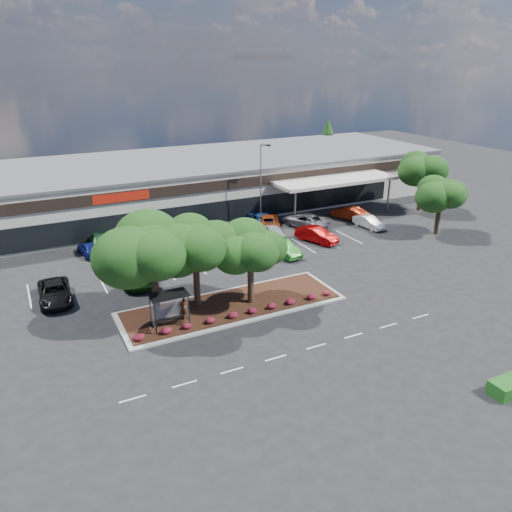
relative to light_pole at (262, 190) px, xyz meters
name	(u,v)px	position (x,y,z in m)	size (l,w,h in m)	color
ground	(278,323)	(-9.69, -21.67, -4.25)	(160.00, 160.00, 0.00)	black
retail_store	(152,186)	(-9.63, 12.24, -1.09)	(80.40, 25.20, 6.25)	beige
landscape_island	(232,305)	(-11.69, -17.67, -4.12)	(18.00, 6.00, 0.26)	#ABABA6
lane_markings	(222,274)	(-9.83, -11.25, -4.24)	(33.12, 20.06, 0.01)	silver
shrub_row	(243,312)	(-11.69, -19.77, -3.74)	(17.00, 0.80, 0.50)	maroon
bus_shelter	(168,300)	(-17.19, -18.72, -1.94)	(2.75, 1.55, 2.59)	black
island_tree_west	(154,270)	(-17.69, -17.17, -0.04)	(7.20, 7.20, 7.89)	#193712
island_tree_mid	(196,262)	(-14.19, -16.47, -0.33)	(6.60, 6.60, 7.32)	#193712
island_tree_east	(251,265)	(-10.19, -17.97, -0.74)	(5.80, 5.80, 6.50)	#193712
tree_east_near	(439,206)	(16.31, -11.67, -0.99)	(5.60, 5.60, 6.51)	#193712
tree_east_far	(422,182)	(21.31, -3.67, -0.44)	(6.40, 6.40, 7.62)	#193712
conifer_north_east	(327,145)	(24.31, 22.33, 0.25)	(3.96, 3.96, 9.00)	#193712
person_waiting	(185,308)	(-15.89, -18.34, -3.08)	(0.66, 0.44, 1.82)	#594C47
light_pole	(262,190)	(0.00, 0.00, 0.00)	(1.43, 0.50, 9.60)	#ABABA6
survey_stake	(368,301)	(-2.06, -22.67, -3.64)	(0.07, 0.14, 0.95)	#A78157
car_0	(55,293)	(-24.25, -10.20, -3.49)	(2.52, 5.46, 1.52)	black
car_1	(140,273)	(-17.01, -9.55, -3.42)	(2.75, 5.96, 1.66)	#134213
car_2	(145,265)	(-16.08, -7.47, -3.57)	(1.44, 4.14, 1.37)	slate
car_3	(215,246)	(-8.40, -5.98, -3.47)	(1.85, 4.59, 1.56)	slate
car_5	(282,247)	(-2.60, -9.54, -3.45)	(1.70, 4.87, 1.60)	#154F15
car_6	(275,235)	(-1.37, -5.99, -3.42)	(1.95, 4.84, 1.65)	silver
car_7	(317,235)	(2.69, -7.86, -3.45)	(1.69, 4.85, 1.60)	#840202
car_8	(369,222)	(10.82, -6.54, -3.56)	(1.45, 4.17, 1.37)	silver
car_9	(101,240)	(-18.57, 0.82, -3.42)	(2.33, 5.74, 1.67)	#1F572D
car_10	(89,249)	(-20.01, -0.91, -3.56)	(1.62, 4.03, 1.37)	navy
car_11	(159,235)	(-12.58, -0.32, -3.40)	(2.37, 5.83, 1.69)	#165420
car_12	(171,244)	(-12.20, -3.32, -3.50)	(2.48, 5.38, 1.50)	#1B571F
car_13	(234,229)	(-4.53, -2.22, -3.41)	(2.36, 5.80, 1.68)	black
car_14	(268,221)	(0.25, -1.12, -3.45)	(2.65, 5.76, 1.60)	maroon
car_15	(261,219)	(-0.08, -0.18, -3.46)	(2.63, 5.71, 1.59)	navy
car_16	(305,220)	(4.27, -2.97, -3.44)	(2.68, 5.82, 1.62)	slate
car_17	(349,213)	(10.78, -2.78, -3.47)	(1.65, 4.72, 1.56)	maroon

